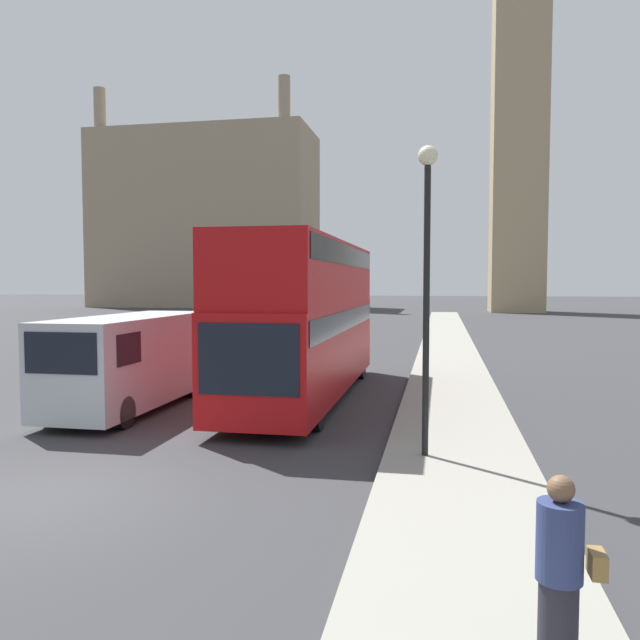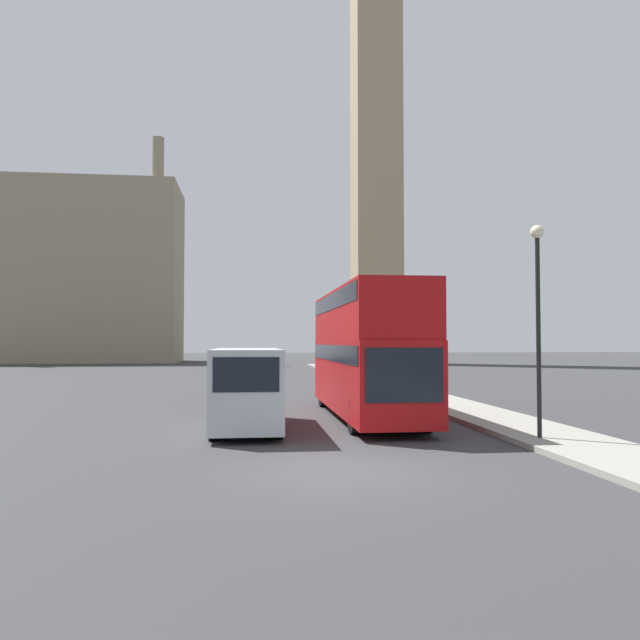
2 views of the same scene
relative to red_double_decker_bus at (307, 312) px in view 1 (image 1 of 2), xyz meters
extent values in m
plane|color=#333335|center=(-2.22, -8.88, -2.49)|extent=(300.00, 300.00, 0.00)
cube|color=gray|center=(4.14, -8.88, -2.42)|extent=(2.72, 120.00, 0.15)
cube|color=tan|center=(12.11, 56.31, 22.18)|extent=(5.79, 5.79, 49.35)
cube|color=gray|center=(-28.61, 65.49, 9.49)|extent=(29.87, 12.94, 23.97)
cylinder|color=gray|center=(-41.30, 59.99, 24.11)|extent=(1.55, 1.55, 5.27)
cylinder|color=gray|center=(-15.91, 59.99, 24.11)|extent=(1.55, 1.55, 5.27)
cube|color=#A80F11|center=(0.00, 0.00, -0.99)|extent=(2.41, 11.09, 2.44)
cube|color=#A80F11|center=(0.00, 0.00, 1.10)|extent=(2.41, 10.87, 1.75)
cube|color=black|center=(0.00, 0.00, -0.20)|extent=(2.45, 10.65, 0.55)
cube|color=black|center=(0.00, 0.00, 1.61)|extent=(2.45, 10.42, 0.55)
cube|color=black|center=(0.00, -5.56, -0.70)|extent=(2.12, 0.03, 1.46)
cylinder|color=black|center=(-0.87, -3.88, -1.99)|extent=(0.67, 1.02, 1.02)
cylinder|color=black|center=(0.87, -3.88, -1.99)|extent=(0.67, 1.02, 1.02)
cylinder|color=black|center=(-0.87, 3.88, -1.99)|extent=(0.67, 1.02, 1.02)
cylinder|color=black|center=(0.87, 3.88, -1.99)|extent=(0.67, 1.02, 1.02)
cube|color=#B2B7BC|center=(-4.18, -2.47, -1.16)|extent=(2.01, 6.18, 2.26)
cube|color=black|center=(-4.18, -5.58, -0.66)|extent=(1.71, 0.02, 0.90)
cube|color=black|center=(-4.18, -4.48, -0.66)|extent=(2.04, 1.11, 0.72)
cylinder|color=black|center=(-4.94, -4.58, -2.12)|extent=(0.50, 0.75, 0.75)
cylinder|color=black|center=(-3.42, -4.58, -2.12)|extent=(0.50, 0.75, 0.75)
cylinder|color=black|center=(-4.94, -0.37, -2.12)|extent=(0.50, 0.75, 0.75)
cylinder|color=black|center=(-3.42, -0.37, -2.12)|extent=(0.50, 0.75, 0.75)
cylinder|color=#23232D|center=(4.76, -12.37, -1.94)|extent=(0.31, 0.31, 0.80)
cylinder|color=navy|center=(4.76, -12.37, -1.22)|extent=(0.37, 0.37, 0.64)
sphere|color=brown|center=(4.76, -12.37, -0.79)|extent=(0.22, 0.22, 0.22)
cube|color=olive|center=(5.04, -12.37, -1.38)|extent=(0.12, 0.24, 0.20)
cylinder|color=black|center=(3.54, -5.99, 0.30)|extent=(0.12, 0.12, 5.29)
sphere|color=beige|center=(3.54, -5.99, 3.13)|extent=(0.36, 0.36, 0.36)
cube|color=#99999E|center=(-5.54, 26.87, -1.94)|extent=(1.80, 4.55, 0.78)
cube|color=black|center=(-5.54, 26.98, -1.29)|extent=(1.62, 2.18, 0.52)
cylinder|color=black|center=(-6.24, 25.41, -2.16)|extent=(0.40, 0.67, 0.67)
cylinder|color=black|center=(-4.84, 25.41, -2.16)|extent=(0.40, 0.67, 0.67)
cylinder|color=black|center=(-6.24, 28.33, -2.16)|extent=(0.40, 0.67, 0.67)
cylinder|color=black|center=(-4.84, 28.33, -2.16)|extent=(0.40, 0.67, 0.67)
camera|label=1|loc=(3.81, -17.51, 0.85)|focal=35.00mm
camera|label=2|loc=(-4.12, -21.79, 0.17)|focal=35.00mm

